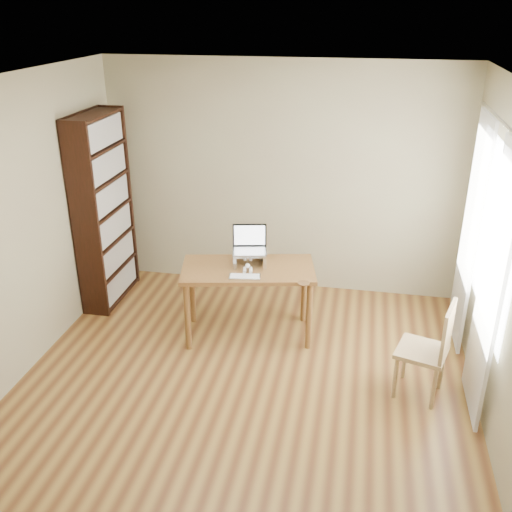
% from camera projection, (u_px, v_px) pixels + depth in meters
% --- Properties ---
extents(room, '(4.04, 4.54, 2.64)m').
position_uv_depth(room, '(241.00, 262.00, 4.37)').
color(room, '#553016').
rests_on(room, ground).
extents(bookshelf, '(0.30, 0.90, 2.10)m').
position_uv_depth(bookshelf, '(104.00, 211.00, 6.17)').
color(bookshelf, black).
rests_on(bookshelf, ground).
extents(curtains, '(0.03, 1.90, 2.25)m').
position_uv_depth(curtains, '(480.00, 255.00, 4.79)').
color(curtains, silver).
rests_on(curtains, ground).
extents(desk, '(1.39, 0.89, 0.75)m').
position_uv_depth(desk, '(248.00, 278.00, 5.60)').
color(desk, brown).
rests_on(desk, ground).
extents(laptop_stand, '(0.32, 0.25, 0.13)m').
position_uv_depth(laptop_stand, '(250.00, 257.00, 5.59)').
color(laptop_stand, silver).
rests_on(laptop_stand, desk).
extents(laptop, '(0.38, 0.34, 0.24)m').
position_uv_depth(laptop, '(251.00, 244.00, 5.60)').
color(laptop, silver).
rests_on(laptop, laptop_stand).
extents(keyboard, '(0.31, 0.17, 0.02)m').
position_uv_depth(keyboard, '(245.00, 277.00, 5.35)').
color(keyboard, silver).
rests_on(keyboard, desk).
extents(coaster, '(0.11, 0.11, 0.01)m').
position_uv_depth(coaster, '(304.00, 283.00, 5.24)').
color(coaster, brown).
rests_on(coaster, desk).
extents(cat, '(0.25, 0.49, 0.16)m').
position_uv_depth(cat, '(249.00, 257.00, 5.63)').
color(cat, '#453E36').
rests_on(cat, desk).
extents(chair, '(0.50, 0.50, 0.90)m').
position_uv_depth(chair, '(431.00, 346.00, 4.77)').
color(chair, tan).
rests_on(chair, ground).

